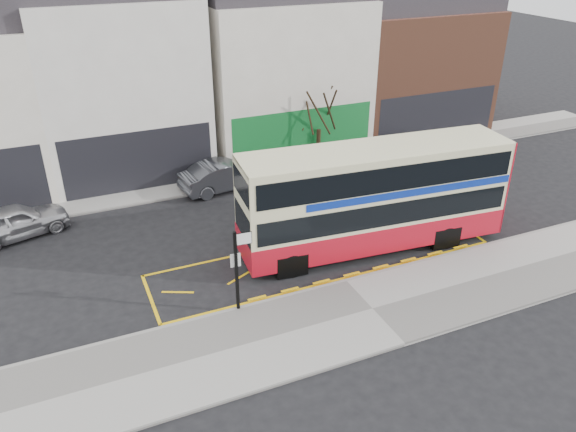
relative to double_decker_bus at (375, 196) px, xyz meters
name	(u,v)px	position (x,y,z in m)	size (l,w,h in m)	color
ground	(341,278)	(-2.34, -1.67, -2.32)	(120.00, 120.00, 0.00)	black
pavement	(372,310)	(-2.34, -3.97, -2.25)	(40.00, 4.00, 0.15)	#9D9A95
kerb	(346,282)	(-2.34, -2.04, -2.25)	(40.00, 0.15, 0.15)	gray
far_pavement	(245,173)	(-2.34, 9.33, -2.25)	(50.00, 3.00, 0.15)	#9D9A95
road_markings	(322,258)	(-2.34, -0.07, -2.32)	(14.00, 3.40, 0.01)	yellow
terrace_left	(117,70)	(-7.84, 13.32, 3.00)	(8.00, 8.01, 11.80)	white
terrace_green_shop	(275,60)	(1.16, 13.32, 2.75)	(9.00, 8.01, 11.30)	silver
terrace_right	(405,56)	(10.16, 13.32, 2.25)	(9.00, 8.01, 10.30)	brown
double_decker_bus	(375,196)	(0.00, 0.00, 0.00)	(11.23, 3.50, 4.41)	beige
bus_stop_post	(238,263)	(-6.59, -2.06, -0.34)	(0.76, 0.15, 3.06)	black
car_silver	(15,221)	(-13.71, 6.84, -1.57)	(1.76, 4.38, 1.49)	#B1B1B6
car_grey	(225,175)	(-3.85, 7.98, -1.55)	(1.62, 4.65, 1.53)	#44464C
car_white	(417,150)	(7.46, 7.36, -1.68)	(1.79, 4.40, 1.28)	white
street_tree_right	(320,99)	(1.97, 9.10, 1.46)	(2.57, 2.57, 5.55)	#302115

